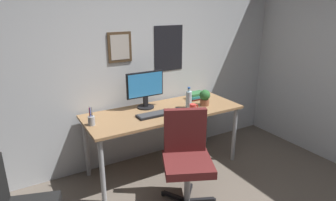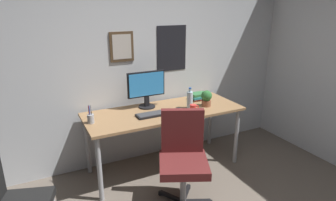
% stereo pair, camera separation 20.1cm
% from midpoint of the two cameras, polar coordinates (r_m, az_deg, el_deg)
% --- Properties ---
extents(wall_back, '(4.40, 0.10, 2.60)m').
position_cam_midpoint_polar(wall_back, '(3.51, -4.93, 8.29)').
color(wall_back, silver).
rests_on(wall_back, ground_plane).
extents(desk, '(1.83, 0.70, 0.75)m').
position_cam_midpoint_polar(desk, '(3.38, 0.95, -3.13)').
color(desk, '#936D47').
rests_on(desk, ground_plane).
extents(office_chair, '(0.61, 0.61, 0.95)m').
position_cam_midpoint_polar(office_chair, '(2.88, 5.01, -10.54)').
color(office_chair, '#591E1E').
rests_on(office_chair, ground_plane).
extents(monitor, '(0.46, 0.20, 0.43)m').
position_cam_midpoint_polar(monitor, '(3.39, -2.60, 2.50)').
color(monitor, black).
rests_on(monitor, desk).
extents(keyboard, '(0.43, 0.15, 0.03)m').
position_cam_midpoint_polar(keyboard, '(3.21, -0.72, -2.67)').
color(keyboard, black).
rests_on(keyboard, desk).
extents(computer_mouse, '(0.06, 0.11, 0.04)m').
position_cam_midpoint_polar(computer_mouse, '(3.34, 3.96, -1.78)').
color(computer_mouse, black).
rests_on(computer_mouse, desk).
extents(water_bottle, '(0.07, 0.07, 0.25)m').
position_cam_midpoint_polar(water_bottle, '(3.41, 6.01, 0.16)').
color(water_bottle, silver).
rests_on(water_bottle, desk).
extents(coffee_mug_near, '(0.11, 0.07, 0.09)m').
position_cam_midpoint_polar(coffee_mug_near, '(3.32, 6.76, -1.54)').
color(coffee_mug_near, red).
rests_on(coffee_mug_near, desk).
extents(potted_plant, '(0.13, 0.13, 0.19)m').
position_cam_midpoint_polar(potted_plant, '(3.50, 9.22, 0.52)').
color(potted_plant, brown).
rests_on(potted_plant, desk).
extents(pen_cup, '(0.07, 0.07, 0.20)m').
position_cam_midpoint_polar(pen_cup, '(3.06, -13.20, -3.45)').
color(pen_cup, '#9EA0A5').
rests_on(pen_cup, desk).
extents(book_stack_left, '(0.22, 0.15, 0.09)m').
position_cam_midpoint_polar(book_stack_left, '(3.75, 7.63, 0.83)').
color(book_stack_left, '#B22D28').
rests_on(book_stack_left, desk).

